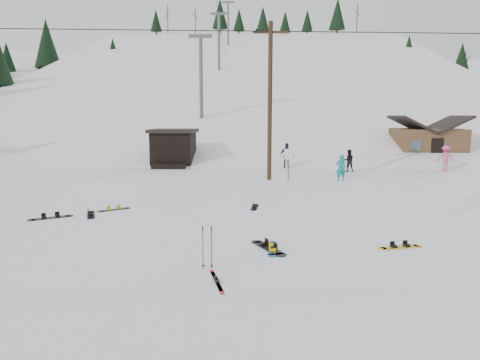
{
  "coord_description": "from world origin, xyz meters",
  "views": [
    {
      "loc": [
        1.22,
        -11.05,
        3.76
      ],
      "look_at": [
        0.63,
        4.54,
        1.4
      ],
      "focal_mm": 32.0,
      "sensor_mm": 36.0,
      "label": 1
    }
  ],
  "objects_px": {
    "hero_skis": "(217,281)",
    "cabin": "(427,144)",
    "hero_snowboard": "(272,248)",
    "utility_pole": "(270,99)"
  },
  "relations": [
    {
      "from": "cabin",
      "to": "hero_snowboard",
      "type": "height_order",
      "value": "cabin"
    },
    {
      "from": "cabin",
      "to": "hero_snowboard",
      "type": "bearing_deg",
      "value": -119.71
    },
    {
      "from": "hero_skis",
      "to": "hero_snowboard",
      "type": "bearing_deg",
      "value": 45.4
    },
    {
      "from": "hero_snowboard",
      "to": "cabin",
      "type": "bearing_deg",
      "value": -29.04
    },
    {
      "from": "utility_pole",
      "to": "cabin",
      "type": "bearing_deg",
      "value": 37.56
    },
    {
      "from": "hero_snowboard",
      "to": "hero_skis",
      "type": "relative_size",
      "value": 1.01
    },
    {
      "from": "utility_pole",
      "to": "cabin",
      "type": "height_order",
      "value": "utility_pole"
    },
    {
      "from": "hero_snowboard",
      "to": "hero_skis",
      "type": "height_order",
      "value": "hero_snowboard"
    },
    {
      "from": "hero_skis",
      "to": "cabin",
      "type": "bearing_deg",
      "value": 44.78
    },
    {
      "from": "hero_snowboard",
      "to": "utility_pole",
      "type": "bearing_deg",
      "value": -0.64
    }
  ]
}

